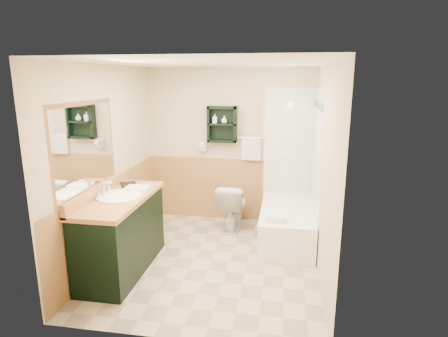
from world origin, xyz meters
TOP-DOWN VIEW (x-y plane):
  - floor at (0.00, 0.00)m, footprint 3.00×3.00m
  - back_wall at (0.00, 1.52)m, footprint 2.60×0.04m
  - left_wall at (-1.32, 0.00)m, footprint 0.04×3.00m
  - right_wall at (1.32, 0.00)m, footprint 0.04×3.00m
  - ceiling at (0.00, 0.00)m, footprint 2.60×3.00m
  - wainscot_left at (-1.29, 0.00)m, footprint 2.98×2.98m
  - wainscot_back at (0.00, 1.49)m, footprint 2.58×2.58m
  - mirror_frame at (-1.27, -0.55)m, footprint 1.30×1.30m
  - mirror_glass at (-1.27, -0.55)m, footprint 1.20×1.20m
  - tile_right at (1.28, 0.75)m, footprint 1.50×1.50m
  - tile_back at (1.03, 1.48)m, footprint 0.95×0.95m
  - tile_accent at (1.27, 0.75)m, footprint 1.50×1.50m
  - wall_shelf at (-0.10, 1.41)m, footprint 0.45×0.15m
  - hair_dryer at (-0.40, 1.43)m, footprint 0.10×0.24m
  - towel_bar at (0.35, 1.45)m, footprint 0.40×0.06m
  - curtain_rod at (0.53, 0.75)m, footprint 0.03×1.60m
  - shower_curtain at (0.53, 0.92)m, footprint 1.05×1.05m
  - vanity at (-0.99, -0.39)m, footprint 0.59×1.44m
  - bathtub at (0.93, 0.78)m, footprint 0.72×1.50m
  - toilet at (0.12, 1.09)m, footprint 0.45×0.73m
  - counter_towel at (-0.89, -0.10)m, footprint 0.28×0.22m
  - vanity_book at (-1.16, 0.03)m, footprint 0.18×0.11m
  - tub_towel at (0.78, 0.26)m, footprint 0.24×0.20m
  - soap_bottle_a at (-0.21, 1.40)m, footprint 0.08×0.15m
  - soap_bottle_b at (-0.06, 1.40)m, footprint 0.11×0.13m

SIDE VIEW (x-z plane):
  - floor at x=0.00m, z-range 0.00..0.00m
  - bathtub at x=0.93m, z-range 0.00..0.48m
  - toilet at x=0.12m, z-range 0.00..0.69m
  - vanity at x=-0.99m, z-range 0.00..0.91m
  - wainscot_left at x=-1.29m, z-range 0.00..1.00m
  - wainscot_back at x=0.00m, z-range 0.00..1.00m
  - tub_towel at x=0.78m, z-range 0.48..0.55m
  - counter_towel at x=-0.89m, z-range 0.91..0.95m
  - vanity_book at x=-1.16m, z-range 0.91..1.16m
  - tile_right at x=1.28m, z-range 0.00..2.10m
  - tile_back at x=1.03m, z-range 0.00..2.10m
  - shower_curtain at x=0.53m, z-range 0.30..2.00m
  - back_wall at x=0.00m, z-range 0.00..2.40m
  - left_wall at x=-1.32m, z-range 0.00..2.40m
  - right_wall at x=1.32m, z-range 0.00..2.40m
  - hair_dryer at x=-0.40m, z-range 1.11..1.29m
  - towel_bar at x=0.35m, z-range 1.15..1.55m
  - mirror_frame at x=-1.27m, z-range 1.00..2.00m
  - mirror_glass at x=-1.27m, z-range 1.05..1.95m
  - wall_shelf at x=-0.10m, z-range 1.27..1.83m
  - soap_bottle_a at x=-0.21m, z-range 1.56..1.63m
  - soap_bottle_b at x=-0.06m, z-range 1.56..1.65m
  - tile_accent at x=1.27m, z-range 1.85..1.95m
  - curtain_rod at x=0.53m, z-range 1.98..2.02m
  - ceiling at x=0.00m, z-range 2.40..2.44m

